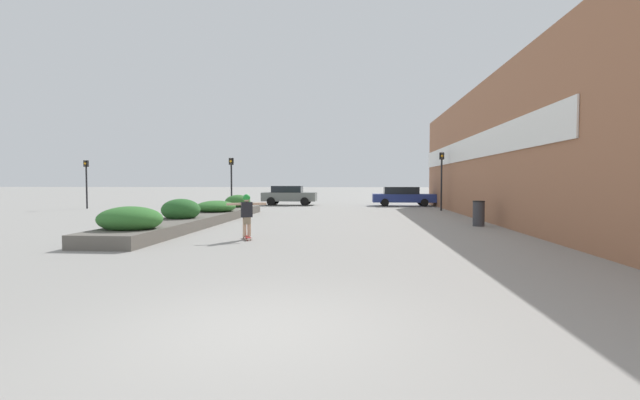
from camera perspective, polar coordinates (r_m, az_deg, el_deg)
ground_plane at (r=5.69m, az=-8.38°, el=-16.80°), size 300.00×300.00×0.00m
building_wall_right at (r=20.26m, az=23.26°, el=6.47°), size 0.67×34.65×6.73m
planter_box at (r=19.65m, az=-15.97°, el=-1.93°), size 2.05×15.30×1.20m
skateboard at (r=14.15m, az=-9.72°, el=-4.92°), size 0.47×0.79×0.10m
skateboarder at (r=14.07m, az=-9.75°, el=-1.44°), size 1.21×0.59×1.38m
trash_bin at (r=19.30m, az=20.40°, el=-1.69°), size 0.50×0.50×1.08m
car_leftmost at (r=34.66m, az=-4.17°, el=0.67°), size 4.33×1.92×1.55m
car_center_left at (r=34.00m, az=10.97°, el=0.52°), size 4.80×1.96×1.49m
traffic_light_left at (r=28.90m, az=-11.75°, el=3.33°), size 0.28×0.30×3.46m
traffic_light_right at (r=28.92m, az=15.91°, el=3.68°), size 0.28×0.30×3.79m
traffic_light_far_left at (r=34.13m, az=-28.72°, el=2.86°), size 0.28×0.30×3.39m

